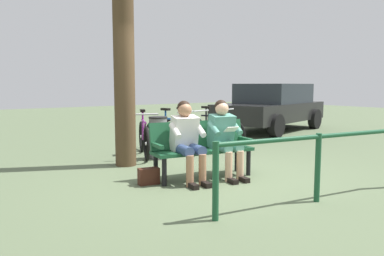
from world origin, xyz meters
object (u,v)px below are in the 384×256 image
Objects in this scene: bicycle_silver at (187,133)px; parked_car at (272,106)px; tree_trunk at (124,47)px; bicycle_blue at (172,135)px; bench at (201,145)px; litter_bin at (158,138)px; bicycle_green at (144,138)px; bicycle_purple at (213,131)px; person_reading at (224,135)px; handbag at (149,176)px; person_companion at (187,137)px.

parked_car is at bearing 96.22° from bicycle_silver.
bicycle_blue is at bearing -154.45° from tree_trunk.
bench is 1.00× the size of bicycle_blue.
bicycle_blue reaches higher than bench.
tree_trunk is at bearing 4.48° from parked_car.
litter_bin is 1.24m from bicycle_silver.
tree_trunk reaches higher than litter_bin.
bicycle_green is at bearing -93.74° from bicycle_silver.
parked_car reaches higher than bicycle_purple.
person_reading reaches higher than bicycle_purple.
bicycle_purple is 0.35× the size of parked_car.
bench is at bearing 175.44° from handbag.
person_reading is at bearing 92.35° from litter_bin.
bicycle_silver is 1.06× the size of bicycle_green.
bench is 6.61m from parked_car.
bicycle_blue is 4.93m from parked_car.
parked_car is at bearing 89.82° from bicycle_purple.
bench is 2.59m from bicycle_silver.
parked_car is (-5.42, -1.52, 0.41)m from bicycle_green.
tree_trunk is 2.67× the size of bicycle_green.
handbag is 0.18× the size of bicycle_silver.
person_reading reaches higher than bicycle_silver.
bicycle_purple is at bearing 118.21° from bicycle_green.
bicycle_silver is at bearing -135.69° from handbag.
bench is 0.37× the size of parked_car.
person_reading is at bearing -25.47° from bicycle_blue.
litter_bin is at bearing -93.82° from bicycle_purple.
parked_car is (-4.70, -1.44, 0.41)m from bicycle_blue.
litter_bin is 5.68m from parked_car.
person_reading reaches higher than bench.
bicycle_purple reaches higher than litter_bin.
bicycle_green is (-0.69, -0.59, -1.73)m from tree_trunk.
person_reading is at bearing 179.95° from person_companion.
bicycle_purple is 1.94m from bicycle_green.
bicycle_silver is 0.37× the size of parked_car.
handbag is 2.44m from tree_trunk.
person_companion is at bearing -39.97° from bicycle_blue.
person_companion is 6.95m from parked_car.
bicycle_blue is at bearing 120.11° from bicycle_green.
bicycle_green is (-0.46, -2.17, -0.30)m from person_companion.
person_reading is 2.37m from tree_trunk.
parked_car is at bearing -160.06° from litter_bin.
person_companion is at bearing 72.54° from litter_bin.
handbag is 0.19× the size of bicycle_purple.
parked_car reaches higher than bicycle_blue.
person_reading and person_companion have the same top height.
parked_car is at bearing -137.38° from bench.
parked_car reaches higher than bench.
person_companion is at bearing 162.10° from handbag.
tree_trunk is at bearing 12.83° from litter_bin.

